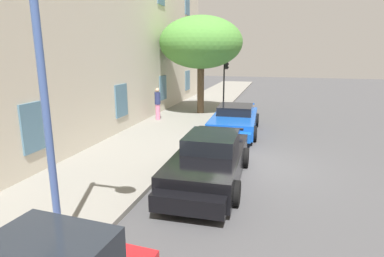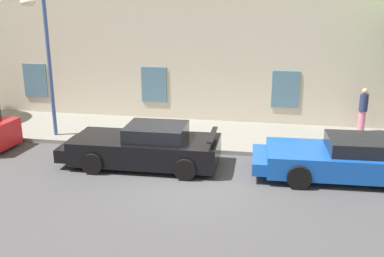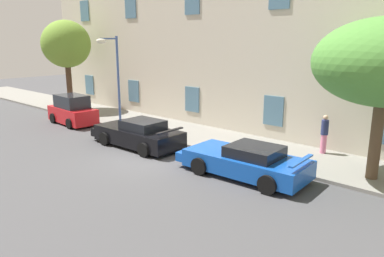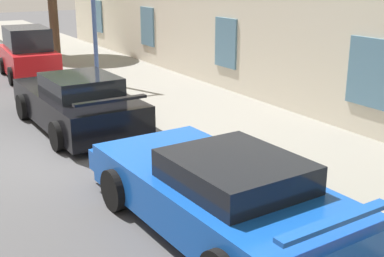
# 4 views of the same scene
# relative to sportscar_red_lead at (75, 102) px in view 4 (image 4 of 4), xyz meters

# --- Properties ---
(ground_plane) EXTENTS (80.00, 80.00, 0.00)m
(ground_plane) POSITION_rel_sportscar_red_lead_xyz_m (1.81, -1.03, -0.60)
(ground_plane) COLOR #444447
(sidewalk) EXTENTS (60.00, 3.74, 0.14)m
(sidewalk) POSITION_rel_sportscar_red_lead_xyz_m (1.81, 3.32, -0.53)
(sidewalk) COLOR gray
(sidewalk) RESTS_ON ground
(sportscar_red_lead) EXTENTS (5.08, 2.23, 1.36)m
(sportscar_red_lead) POSITION_rel_sportscar_red_lead_xyz_m (0.00, 0.00, 0.00)
(sportscar_red_lead) COLOR black
(sportscar_red_lead) RESTS_ON ground
(sportscar_yellow_flank) EXTENTS (5.20, 2.40, 1.26)m
(sportscar_yellow_flank) POSITION_rel_sportscar_red_lead_xyz_m (6.15, 0.11, -0.02)
(sportscar_yellow_flank) COLOR #144CB2
(sportscar_yellow_flank) RESTS_ON ground
(hatchback_parked) EXTENTS (3.70, 1.93, 1.81)m
(hatchback_parked) POSITION_rel_sportscar_red_lead_xyz_m (-6.71, 0.51, 0.22)
(hatchback_parked) COLOR red
(hatchback_parked) RESTS_ON ground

